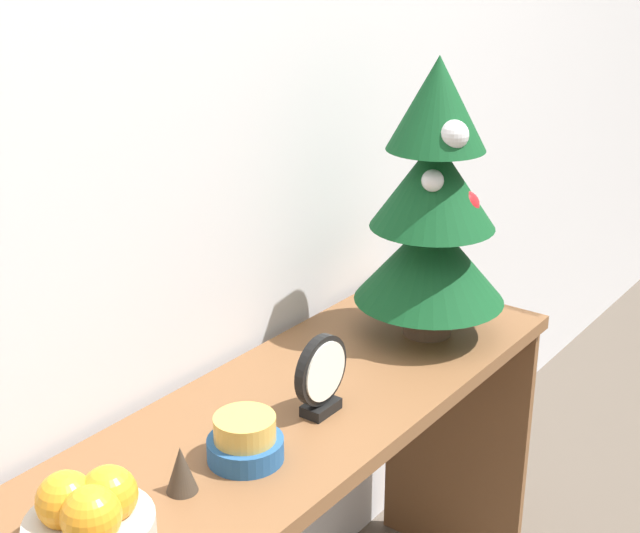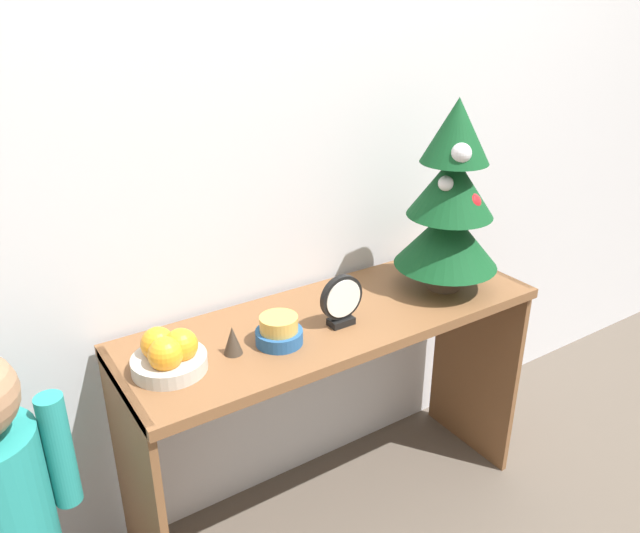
% 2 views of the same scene
% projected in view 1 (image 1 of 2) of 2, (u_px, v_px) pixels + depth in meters
% --- Properties ---
extents(back_wall, '(7.00, 0.05, 2.50)m').
position_uv_depth(back_wall, '(188.00, 96.00, 1.58)').
color(back_wall, silver).
rests_on(back_wall, ground_plane).
extents(console_table, '(1.24, 0.42, 0.73)m').
position_uv_depth(console_table, '(303.00, 474.00, 1.68)').
color(console_table, brown).
rests_on(console_table, ground_plane).
extents(mini_tree, '(0.31, 0.31, 0.58)m').
position_uv_depth(mini_tree, '(433.00, 206.00, 1.79)').
color(mini_tree, '#4C3828').
rests_on(mini_tree, console_table).
extents(fruit_bowl, '(0.18, 0.18, 0.11)m').
position_uv_depth(fruit_bowl, '(89.00, 515.00, 1.23)').
color(fruit_bowl, '#B7B2A8').
rests_on(fruit_bowl, console_table).
extents(singing_bowl, '(0.12, 0.12, 0.08)m').
position_uv_depth(singing_bowl, '(245.00, 440.00, 1.43)').
color(singing_bowl, '#235189').
rests_on(singing_bowl, console_table).
extents(desk_clock, '(0.13, 0.04, 0.15)m').
position_uv_depth(desk_clock, '(322.00, 376.00, 1.55)').
color(desk_clock, black).
rests_on(desk_clock, console_table).
extents(figurine, '(0.05, 0.05, 0.08)m').
position_uv_depth(figurine, '(181.00, 469.00, 1.34)').
color(figurine, '#382D23').
rests_on(figurine, console_table).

